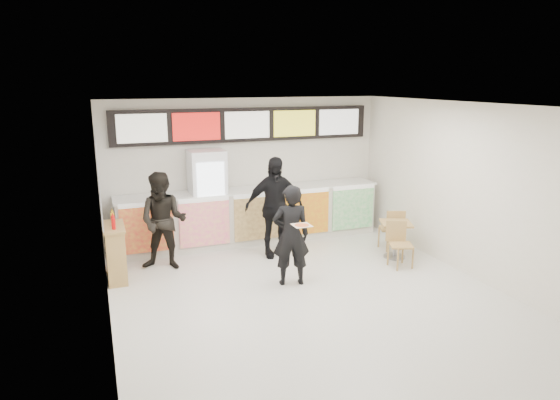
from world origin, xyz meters
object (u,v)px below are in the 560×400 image
service_counter (252,215)px  customer_left (163,221)px  cafe_table (396,233)px  condiment_ledge (116,252)px  customer_main (291,235)px  drinks_fridge (208,199)px  customer_mid (274,207)px

service_counter → customer_left: bearing=-154.8°
cafe_table → condiment_ledge: 5.16m
customer_main → cafe_table: customer_main is taller
drinks_fridge → service_counter: bearing=-1.0°
customer_left → cafe_table: bearing=10.0°
service_counter → condiment_ledge: size_ratio=4.85×
customer_main → customer_left: bearing=-25.4°
customer_main → condiment_ledge: (-2.74, 1.24, -0.36)m
service_counter → customer_left: (-1.96, -0.92, 0.32)m
customer_left → cafe_table: customer_left is taller
customer_main → cafe_table: bearing=-156.0°
drinks_fridge → customer_mid: drinks_fridge is taller
service_counter → cafe_table: (2.28, -1.91, -0.08)m
service_counter → customer_left: customer_left is taller
service_counter → customer_mid: (0.14, -0.97, 0.41)m
service_counter → customer_mid: 1.06m
drinks_fridge → customer_mid: 1.46m
cafe_table → drinks_fridge: bearing=171.2°
customer_main → condiment_ledge: customer_main is taller
drinks_fridge → cafe_table: bearing=-30.9°
drinks_fridge → customer_mid: (1.07, -0.99, -0.02)m
customer_mid → customer_main: bearing=-94.5°
customer_mid → service_counter: bearing=102.4°
drinks_fridge → customer_main: 2.56m
drinks_fridge → cafe_table: drinks_fridge is taller
service_counter → cafe_table: bearing=-40.0°
customer_left → condiment_ledge: 0.97m
customer_main → cafe_table: size_ratio=1.16×
cafe_table → customer_mid: bearing=178.5°
cafe_table → condiment_ledge: condiment_ledge is taller
drinks_fridge → cafe_table: size_ratio=1.36×
customer_left → drinks_fridge: bearing=65.6°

